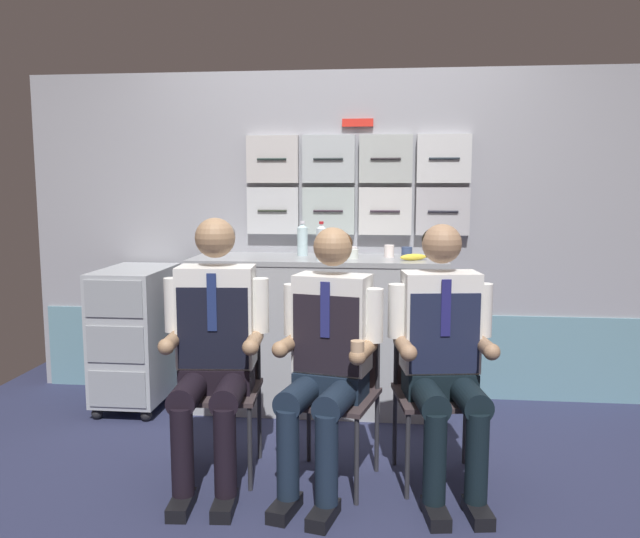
{
  "coord_description": "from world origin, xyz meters",
  "views": [
    {
      "loc": [
        0.33,
        -2.91,
        1.43
      ],
      "look_at": [
        -0.01,
        0.28,
        1.0
      ],
      "focal_mm": 36.31,
      "sensor_mm": 36.0,
      "label": 1
    }
  ],
  "objects_px": {
    "crew_member_center": "(327,350)",
    "coffee_cup_spare": "(353,251)",
    "folding_chair_center": "(337,374)",
    "folding_chair_right": "(435,373)",
    "crew_member_left": "(214,339)",
    "snack_banana": "(413,257)",
    "folding_chair_left": "(221,368)",
    "crew_member_right": "(444,347)",
    "service_trolley": "(136,333)",
    "sparkling_bottle_green": "(321,242)"
  },
  "relations": [
    {
      "from": "coffee_cup_spare",
      "to": "folding_chair_left",
      "type": "bearing_deg",
      "value": -121.36
    },
    {
      "from": "service_trolley",
      "to": "sparkling_bottle_green",
      "type": "xyz_separation_m",
      "value": [
        1.2,
        -0.07,
        0.6
      ]
    },
    {
      "from": "service_trolley",
      "to": "crew_member_left",
      "type": "bearing_deg",
      "value": -51.3
    },
    {
      "from": "crew_member_left",
      "to": "coffee_cup_spare",
      "type": "bearing_deg",
      "value": 62.76
    },
    {
      "from": "folding_chair_left",
      "to": "folding_chair_right",
      "type": "bearing_deg",
      "value": 1.89
    },
    {
      "from": "folding_chair_left",
      "to": "sparkling_bottle_green",
      "type": "distance_m",
      "value": 1.04
    },
    {
      "from": "folding_chair_right",
      "to": "snack_banana",
      "type": "distance_m",
      "value": 0.93
    },
    {
      "from": "folding_chair_right",
      "to": "snack_banana",
      "type": "relative_size",
      "value": 4.8
    },
    {
      "from": "service_trolley",
      "to": "snack_banana",
      "type": "relative_size",
      "value": 5.18
    },
    {
      "from": "coffee_cup_spare",
      "to": "snack_banana",
      "type": "bearing_deg",
      "value": -23.55
    },
    {
      "from": "folding_chair_center",
      "to": "snack_banana",
      "type": "distance_m",
      "value": 1.06
    },
    {
      "from": "coffee_cup_spare",
      "to": "snack_banana",
      "type": "relative_size",
      "value": 0.36
    },
    {
      "from": "folding_chair_center",
      "to": "folding_chair_right",
      "type": "height_order",
      "value": "same"
    },
    {
      "from": "crew_member_right",
      "to": "service_trolley",
      "type": "bearing_deg",
      "value": 153.11
    },
    {
      "from": "folding_chair_center",
      "to": "crew_member_left",
      "type": "bearing_deg",
      "value": -168.01
    },
    {
      "from": "crew_member_center",
      "to": "coffee_cup_spare",
      "type": "height_order",
      "value": "crew_member_center"
    },
    {
      "from": "crew_member_right",
      "to": "coffee_cup_spare",
      "type": "xyz_separation_m",
      "value": [
        -0.49,
        1.11,
        0.32
      ]
    },
    {
      "from": "service_trolley",
      "to": "crew_member_center",
      "type": "distance_m",
      "value": 1.67
    },
    {
      "from": "folding_chair_right",
      "to": "crew_member_right",
      "type": "bearing_deg",
      "value": -81.29
    },
    {
      "from": "service_trolley",
      "to": "coffee_cup_spare",
      "type": "relative_size",
      "value": 14.27
    },
    {
      "from": "crew_member_right",
      "to": "snack_banana",
      "type": "bearing_deg",
      "value": 96.63
    },
    {
      "from": "folding_chair_left",
      "to": "sparkling_bottle_green",
      "type": "height_order",
      "value": "sparkling_bottle_green"
    },
    {
      "from": "service_trolley",
      "to": "crew_member_right",
      "type": "distance_m",
      "value": 2.09
    },
    {
      "from": "folding_chair_right",
      "to": "crew_member_center",
      "type": "bearing_deg",
      "value": -155.99
    },
    {
      "from": "crew_member_center",
      "to": "snack_banana",
      "type": "xyz_separation_m",
      "value": [
        0.42,
        1.02,
        0.32
      ]
    },
    {
      "from": "folding_chair_left",
      "to": "crew_member_center",
      "type": "bearing_deg",
      "value": -19.19
    },
    {
      "from": "service_trolley",
      "to": "folding_chair_center",
      "type": "relative_size",
      "value": 1.08
    },
    {
      "from": "crew_member_left",
      "to": "folding_chair_center",
      "type": "distance_m",
      "value": 0.62
    },
    {
      "from": "service_trolley",
      "to": "coffee_cup_spare",
      "type": "height_order",
      "value": "coffee_cup_spare"
    },
    {
      "from": "folding_chair_right",
      "to": "folding_chair_center",
      "type": "bearing_deg",
      "value": -171.58
    },
    {
      "from": "folding_chair_left",
      "to": "crew_member_right",
      "type": "height_order",
      "value": "crew_member_right"
    },
    {
      "from": "crew_member_right",
      "to": "coffee_cup_spare",
      "type": "bearing_deg",
      "value": 113.59
    },
    {
      "from": "crew_member_right",
      "to": "folding_chair_left",
      "type": "bearing_deg",
      "value": 173.54
    },
    {
      "from": "folding_chair_left",
      "to": "snack_banana",
      "type": "xyz_separation_m",
      "value": [
        0.98,
        0.82,
        0.48
      ]
    },
    {
      "from": "crew_member_left",
      "to": "sparkling_bottle_green",
      "type": "height_order",
      "value": "crew_member_left"
    },
    {
      "from": "service_trolley",
      "to": "folding_chair_center",
      "type": "xyz_separation_m",
      "value": [
        1.36,
        -0.85,
        0.03
      ]
    },
    {
      "from": "crew_member_left",
      "to": "coffee_cup_spare",
      "type": "xyz_separation_m",
      "value": [
        0.59,
        1.15,
        0.3
      ]
    },
    {
      "from": "folding_chair_right",
      "to": "crew_member_right",
      "type": "xyz_separation_m",
      "value": [
        0.02,
        -0.16,
        0.17
      ]
    },
    {
      "from": "service_trolley",
      "to": "coffee_cup_spare",
      "type": "distance_m",
      "value": 1.48
    },
    {
      "from": "crew_member_right",
      "to": "snack_banana",
      "type": "xyz_separation_m",
      "value": [
        -0.11,
        0.95,
        0.31
      ]
    },
    {
      "from": "folding_chair_right",
      "to": "service_trolley",
      "type": "bearing_deg",
      "value": 156.85
    },
    {
      "from": "snack_banana",
      "to": "coffee_cup_spare",
      "type": "bearing_deg",
      "value": 156.45
    },
    {
      "from": "folding_chair_left",
      "to": "sparkling_bottle_green",
      "type": "xyz_separation_m",
      "value": [
        0.43,
        0.75,
        0.57
      ]
    },
    {
      "from": "folding_chair_center",
      "to": "coffee_cup_spare",
      "type": "height_order",
      "value": "coffee_cup_spare"
    },
    {
      "from": "folding_chair_left",
      "to": "snack_banana",
      "type": "bearing_deg",
      "value": 40.16
    },
    {
      "from": "crew_member_left",
      "to": "folding_chair_center",
      "type": "bearing_deg",
      "value": 11.99
    },
    {
      "from": "folding_chair_center",
      "to": "crew_member_center",
      "type": "height_order",
      "value": "crew_member_center"
    },
    {
      "from": "crew_member_center",
      "to": "sparkling_bottle_green",
      "type": "relative_size",
      "value": 5.2
    },
    {
      "from": "folding_chair_left",
      "to": "coffee_cup_spare",
      "type": "bearing_deg",
      "value": 58.64
    },
    {
      "from": "folding_chair_left",
      "to": "folding_chair_right",
      "type": "distance_m",
      "value": 1.06
    }
  ]
}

